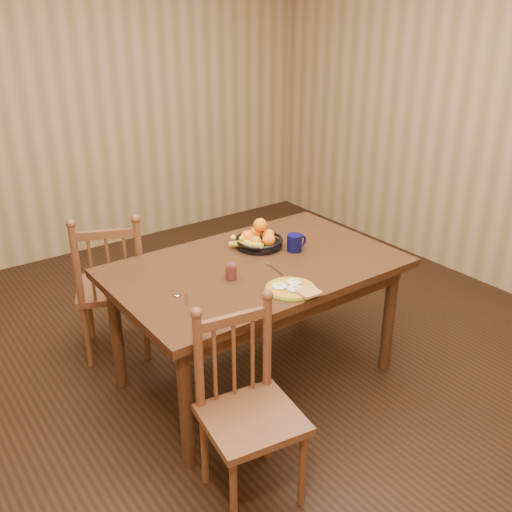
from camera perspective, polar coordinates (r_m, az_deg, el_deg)
room at (r=2.99m, az=0.00°, el=9.67°), size 4.52×5.02×2.72m
dining_table at (r=3.23m, az=0.00°, el=-2.19°), size 1.60×1.00×0.75m
chair_far at (r=3.66m, az=-14.13°, el=-3.09°), size 0.57×0.56×0.96m
chair_near at (r=2.61m, az=-0.80°, el=-15.19°), size 0.47×0.45×0.91m
breakfast_plate at (r=2.90m, az=3.59°, el=-3.26°), size 0.26×0.29×0.04m
fork at (r=3.13m, az=1.78°, el=-1.25°), size 0.05×0.18×0.00m
spoon at (r=2.87m, az=-7.62°, el=-4.01°), size 0.07×0.15×0.01m
coffee_mug at (r=3.35m, az=3.94°, el=1.36°), size 0.13×0.09×0.10m
juice_glass at (r=3.01m, az=-2.50°, el=-1.57°), size 0.06×0.06×0.09m
fruit_bowl at (r=3.40m, az=0.23°, el=1.68°), size 0.32×0.29×0.17m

